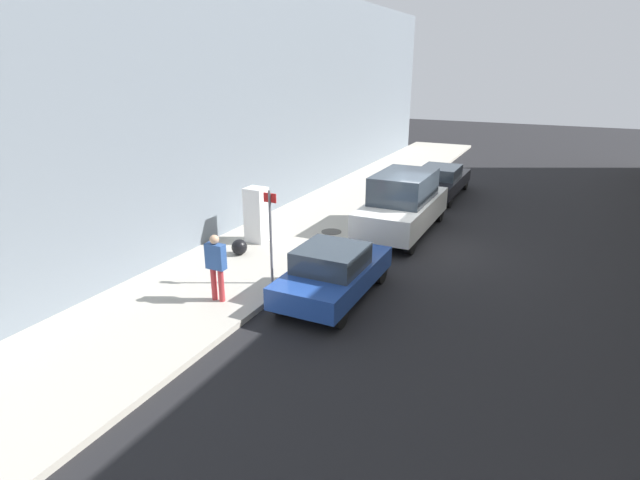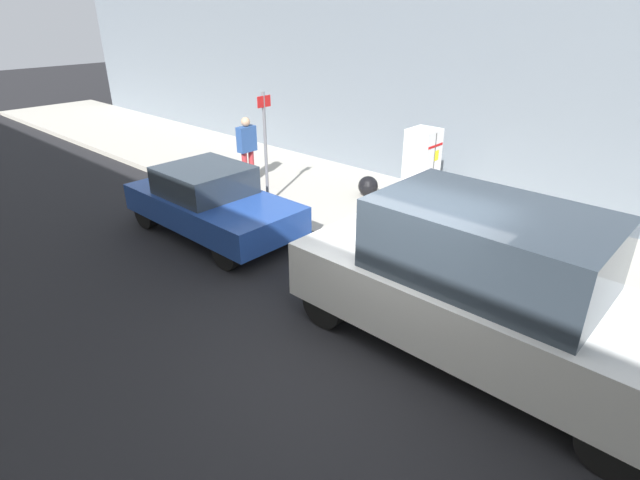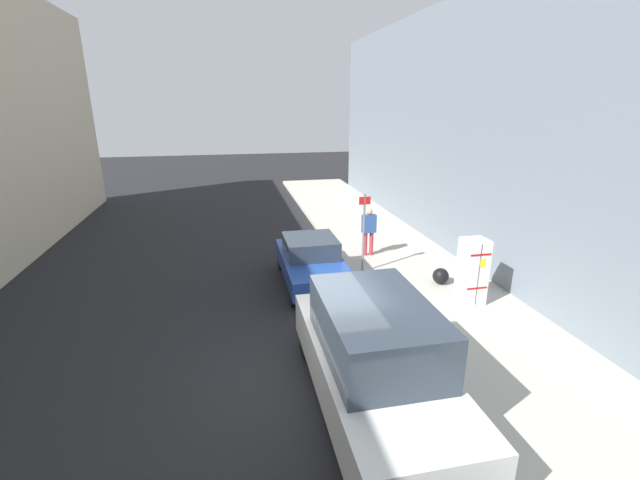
{
  "view_description": "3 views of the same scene",
  "coord_description": "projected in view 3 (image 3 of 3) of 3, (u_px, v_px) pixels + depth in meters",
  "views": [
    {
      "loc": [
        3.69,
        -15.47,
        5.65
      ],
      "look_at": [
        -2.01,
        -3.75,
        1.06
      ],
      "focal_mm": 28.0,
      "sensor_mm": 36.0,
      "label": 1
    },
    {
      "loc": [
        4.46,
        3.2,
        4.36
      ],
      "look_at": [
        -1.09,
        -1.89,
        0.8
      ],
      "focal_mm": 28.0,
      "sensor_mm": 36.0,
      "label": 2
    },
    {
      "loc": [
        1.21,
        7.13,
        5.36
      ],
      "look_at": [
        -1.28,
        -4.6,
        1.47
      ],
      "focal_mm": 24.0,
      "sensor_mm": 36.0,
      "label": 3
    }
  ],
  "objects": [
    {
      "name": "sidewalk_slab",
      "position": [
        501.0,
        355.0,
        9.36
      ],
      "size": [
        4.06,
        44.0,
        0.15
      ],
      "primitive_type": "cube",
      "color": "#B2ADA0",
      "rests_on": "ground"
    },
    {
      "name": "street_sign_post",
      "position": [
        364.0,
        229.0,
        13.31
      ],
      "size": [
        0.36,
        0.07,
        2.54
      ],
      "color": "slate",
      "rests_on": "sidewalk_slab"
    },
    {
      "name": "manhole_cover",
      "position": [
        440.0,
        346.0,
        9.54
      ],
      "size": [
        0.7,
        0.7,
        0.02
      ],
      "primitive_type": "cylinder",
      "color": "#47443F",
      "rests_on": "sidewalk_slab"
    },
    {
      "name": "discarded_refrigerator",
      "position": [
        472.0,
        271.0,
        11.4
      ],
      "size": [
        0.65,
        0.61,
        1.8
      ],
      "color": "white",
      "rests_on": "sidewalk_slab"
    },
    {
      "name": "parked_hatchback_blue",
      "position": [
        311.0,
        261.0,
        13.08
      ],
      "size": [
        1.77,
        3.9,
        1.42
      ],
      "color": "#23479E",
      "rests_on": "ground"
    },
    {
      "name": "ground_plane",
      "position": [
        305.0,
        384.0,
        8.52
      ],
      "size": [
        80.0,
        80.0,
        0.0
      ],
      "primitive_type": "plane",
      "color": "black"
    },
    {
      "name": "parked_van_white",
      "position": [
        374.0,
        358.0,
        7.5
      ],
      "size": [
        2.0,
        5.11,
        2.16
      ],
      "color": "silver",
      "rests_on": "ground"
    },
    {
      "name": "trash_bag",
      "position": [
        441.0,
        276.0,
        12.78
      ],
      "size": [
        0.48,
        0.48,
        0.48
      ],
      "primitive_type": "sphere",
      "color": "black",
      "rests_on": "sidewalk_slab"
    },
    {
      "name": "pedestrian_walking_far",
      "position": [
        369.0,
        228.0,
        14.94
      ],
      "size": [
        0.49,
        0.23,
        1.7
      ],
      "rotation": [
        0.0,
        0.0,
        4.99
      ],
      "color": "#B73338",
      "rests_on": "sidewalk_slab"
    }
  ]
}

